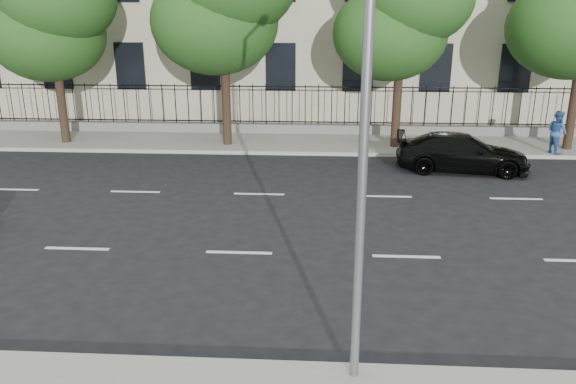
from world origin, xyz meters
TOP-DOWN VIEW (x-y plane):
  - ground at (0.00, 0.00)m, footprint 120.00×120.00m
  - far_sidewalk at (0.00, 14.00)m, footprint 60.00×4.00m
  - lane_markings at (0.00, 4.75)m, footprint 49.60×4.62m
  - iron_fence at (0.00, 15.70)m, footprint 30.00×0.50m
  - street_light at (2.50, -1.77)m, footprint 0.25×3.32m
  - tree_b at (-8.96, 13.36)m, footprint 5.53×5.12m
  - tree_d at (5.04, 13.36)m, footprint 5.34×4.94m
  - black_sedan at (7.01, 10.11)m, footprint 4.88×2.44m
  - pedestrian_far at (11.20, 12.40)m, footprint 0.85×0.97m

SIDE VIEW (x-z plane):
  - ground at x=0.00m, z-range 0.00..0.00m
  - lane_markings at x=0.00m, z-range 0.00..0.01m
  - far_sidewalk at x=0.00m, z-range 0.00..0.15m
  - iron_fence at x=0.00m, z-range -0.45..1.75m
  - black_sedan at x=7.01m, z-range 0.00..1.36m
  - pedestrian_far at x=11.20m, z-range 0.15..1.84m
  - street_light at x=2.50m, z-range 1.12..9.17m
  - tree_d at x=5.04m, z-range 1.42..10.26m
  - tree_b at x=-8.96m, z-range 1.35..10.33m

